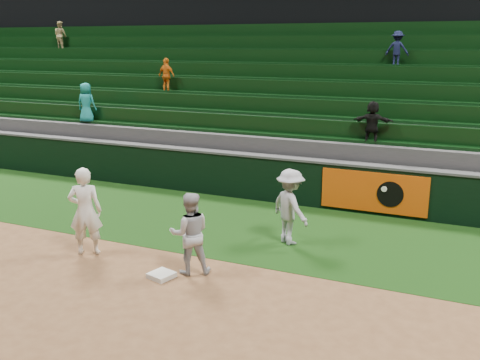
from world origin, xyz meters
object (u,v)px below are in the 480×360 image
first_base (162,275)px  first_baseman (85,211)px  base_coach (290,207)px  baserunner (190,233)px

first_base → first_baseman: size_ratio=0.22×
first_baseman → base_coach: 4.21m
first_base → baserunner: size_ratio=0.26×
first_baseman → base_coach: size_ratio=1.11×
first_base → first_baseman: first_baseman is taller
first_baseman → baserunner: 2.39m
first_base → base_coach: 3.14m
baserunner → base_coach: (1.21, 2.18, 0.04)m
first_base → base_coach: (1.60, 2.59, 0.77)m
base_coach → first_baseman: bearing=65.8°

